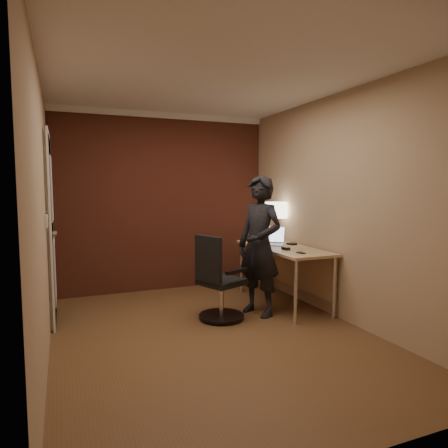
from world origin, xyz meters
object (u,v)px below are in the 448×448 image
(desk, at_px, (288,256))
(wallet, at_px, (292,244))
(laptop, at_px, (271,239))
(office_chair, at_px, (218,284))
(phone, at_px, (301,253))
(desk_lamp, at_px, (276,211))
(mouse, at_px, (286,248))
(person, at_px, (260,246))

(desk, distance_m, wallet, 0.20)
(laptop, bearing_deg, office_chair, -151.70)
(laptop, distance_m, phone, 0.75)
(office_chair, bearing_deg, wallet, 17.04)
(desk_lamp, relative_size, laptop, 1.28)
(desk, bearing_deg, office_chair, -166.14)
(desk_lamp, distance_m, phone, 1.09)
(mouse, relative_size, phone, 0.87)
(wallet, xyz_separation_m, office_chair, (-1.16, -0.36, -0.33))
(wallet, bearing_deg, person, -152.39)
(desk, bearing_deg, person, -155.78)
(laptop, height_order, person, person)
(mouse, distance_m, person, 0.36)
(wallet, relative_size, office_chair, 0.12)
(laptop, relative_size, mouse, 4.18)
(desk, height_order, wallet, wallet)
(wallet, distance_m, office_chair, 1.26)
(phone, xyz_separation_m, person, (-0.39, 0.26, 0.06))
(desk, xyz_separation_m, wallet, (0.11, 0.10, 0.14))
(desk_lamp, bearing_deg, person, -130.72)
(desk_lamp, xyz_separation_m, laptop, (-0.20, -0.24, -0.35))
(laptop, xyz_separation_m, office_chair, (-0.94, -0.51, -0.38))
(phone, bearing_deg, desk, 77.29)
(laptop, bearing_deg, desk, -67.30)
(desk_lamp, bearing_deg, wallet, -87.79)
(desk_lamp, bearing_deg, office_chair, -146.99)
(desk_lamp, relative_size, person, 0.33)
(mouse, bearing_deg, desk, 46.76)
(mouse, bearing_deg, desk_lamp, 63.40)
(desk_lamp, height_order, mouse, desk_lamp)
(desk, height_order, person, person)
(phone, bearing_deg, wallet, 69.97)
(wallet, xyz_separation_m, person, (-0.64, -0.33, 0.06))
(mouse, height_order, wallet, mouse)
(phone, height_order, wallet, wallet)
(desk, xyz_separation_m, phone, (-0.14, -0.50, 0.13))
(desk, xyz_separation_m, person, (-0.52, -0.24, 0.20))
(desk, height_order, office_chair, office_chair)
(mouse, bearing_deg, laptop, 76.36)
(desk, relative_size, mouse, 15.00)
(laptop, relative_size, person, 0.26)
(laptop, bearing_deg, mouse, -97.54)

